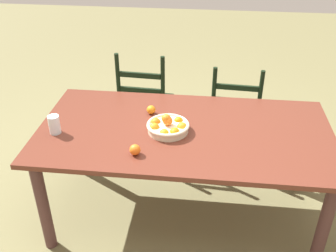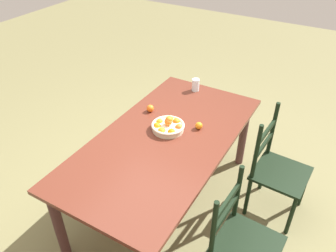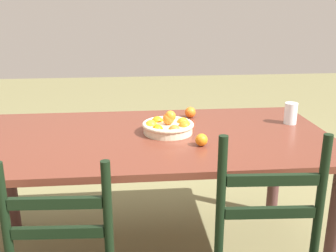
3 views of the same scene
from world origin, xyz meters
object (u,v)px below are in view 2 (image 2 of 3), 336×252
at_px(chair_by_cabinet, 276,171).
at_px(fruit_bowl, 168,126).
at_px(orange_loose_1, 199,126).
at_px(dining_table, 165,147).
at_px(chair_near_window, 242,242).
at_px(orange_loose_0, 150,108).
at_px(drinking_glass, 196,85).

relative_size(chair_by_cabinet, fruit_bowl, 3.50).
distance_m(chair_by_cabinet, orange_loose_1, 0.79).
bearing_deg(dining_table, chair_near_window, 65.68).
bearing_deg(chair_near_window, fruit_bowl, 64.23).
bearing_deg(fruit_bowl, chair_by_cabinet, 109.03).
height_order(dining_table, fruit_bowl, fruit_bowl).
xyz_separation_m(chair_by_cabinet, fruit_bowl, (0.31, -0.91, 0.35)).
bearing_deg(chair_by_cabinet, fruit_bowl, 112.49).
xyz_separation_m(chair_by_cabinet, orange_loose_0, (0.15, -1.20, 0.34)).
xyz_separation_m(chair_near_window, fruit_bowl, (-0.50, -0.89, 0.38)).
distance_m(chair_near_window, orange_loose_0, 1.41).
bearing_deg(dining_table, chair_by_cabinet, 115.85).
relative_size(chair_by_cabinet, orange_loose_0, 14.75).
bearing_deg(fruit_bowl, chair_near_window, 60.77).
bearing_deg(chair_near_window, orange_loose_0, 63.99).
distance_m(chair_by_cabinet, drinking_glass, 1.16).
distance_m(dining_table, chair_by_cabinet, 1.00).
bearing_deg(dining_table, orange_loose_1, 143.74).
height_order(chair_by_cabinet, orange_loose_0, chair_by_cabinet).
bearing_deg(drinking_glass, chair_by_cabinet, 67.03).
distance_m(dining_table, orange_loose_1, 0.35).
distance_m(dining_table, chair_near_window, 0.98).
relative_size(fruit_bowl, orange_loose_0, 4.22).
bearing_deg(orange_loose_1, orange_loose_0, -92.38).
bearing_deg(fruit_bowl, drinking_glass, -172.03).
distance_m(chair_near_window, orange_loose_1, 1.00).
bearing_deg(chair_near_window, dining_table, 69.14).
bearing_deg(orange_loose_1, chair_by_cabinet, 103.63).
distance_m(dining_table, orange_loose_0, 0.45).
bearing_deg(drinking_glass, fruit_bowl, 7.97).
height_order(chair_by_cabinet, drinking_glass, chair_by_cabinet).
bearing_deg(drinking_glass, orange_loose_1, 28.71).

